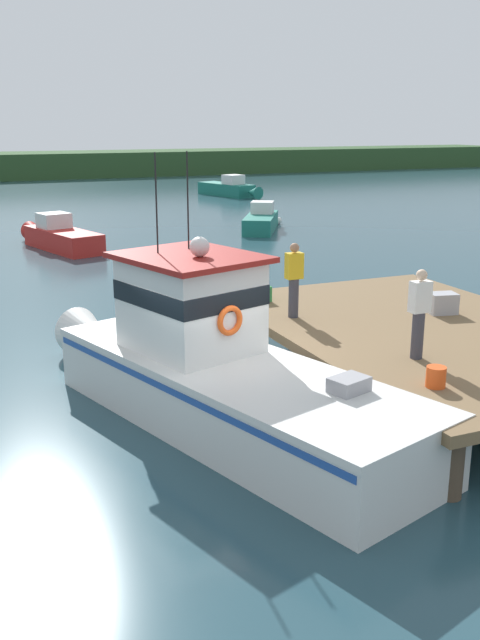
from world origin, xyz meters
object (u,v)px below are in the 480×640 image
deckhand_by_the_boat (294,279)px  moored_boat_mid_harbor (59,237)px  bait_bucket (436,377)px  mooring_buoy_spare_mooring (278,220)px  moored_boat_near_channel (230,189)px  main_fishing_boat (213,367)px  crate_stack_near_edge (257,293)px  crate_single_by_cleat (442,303)px  deckhand_further_back (419,312)px  moored_boat_far_right (262,220)px

deckhand_by_the_boat → moored_boat_mid_harbor: (-2.14, 17.91, -1.54)m
bait_bucket → mooring_buoy_spare_mooring: bearing=69.1°
moored_boat_near_channel → mooring_buoy_spare_mooring: 15.10m
bait_bucket → moored_boat_near_channel: bearing=72.1°
main_fishing_boat → bait_bucket: size_ratio=29.11×
main_fishing_boat → crate_stack_near_edge: bearing=54.8°
moored_boat_mid_harbor → crate_stack_near_edge: bearing=-82.9°
crate_stack_near_edge → crate_single_by_cleat: bearing=-38.7°
bait_bucket → moored_boat_near_channel: 42.59m
deckhand_by_the_boat → mooring_buoy_spare_mooring: bearing=64.7°
moored_boat_near_channel → crate_single_by_cleat: bearing=-105.2°
main_fishing_boat → mooring_buoy_spare_mooring: (12.60, 22.99, -0.82)m
deckhand_by_the_boat → moored_boat_mid_harbor: size_ratio=0.27×
main_fishing_boat → moored_boat_mid_harbor: 19.81m
moored_boat_near_channel → crate_stack_near_edge: bearing=-111.3°
moored_boat_mid_harbor → mooring_buoy_spare_mooring: 12.55m
moored_boat_mid_harbor → bait_bucket: bearing=-84.2°
deckhand_further_back → mooring_buoy_spare_mooring: 26.22m
main_fishing_boat → moored_boat_mid_harbor: size_ratio=1.65×
mooring_buoy_spare_mooring → deckhand_by_the_boat: bearing=-115.3°
crate_stack_near_edge → deckhand_by_the_boat: 1.78m
crate_stack_near_edge → moored_boat_mid_harbor: (-2.02, 16.27, -0.87)m
crate_single_by_cleat → moored_boat_mid_harbor: (-5.33, 18.93, -0.92)m
moored_boat_near_channel → mooring_buoy_spare_mooring: bearing=-102.3°
crate_single_by_cleat → deckhand_by_the_boat: (-3.19, 1.02, 0.63)m
main_fishing_boat → crate_single_by_cleat: main_fishing_boat is taller
crate_single_by_cleat → deckhand_further_back: size_ratio=0.37×
crate_stack_near_edge → moored_boat_near_channel: 36.73m
main_fishing_boat → deckhand_further_back: (3.37, -1.48, 1.05)m
bait_bucket → mooring_buoy_spare_mooring: (9.83, 25.79, -1.19)m
moored_boat_far_right → mooring_buoy_spare_mooring: bearing=42.5°
crate_single_by_cleat → deckhand_further_back: bearing=-136.0°
crate_stack_near_edge → moored_boat_mid_harbor: 16.42m
crate_single_by_cleat → crate_stack_near_edge: bearing=141.3°
deckhand_further_back → moored_boat_far_right: deckhand_further_back is taller
crate_single_by_cleat → mooring_buoy_spare_mooring: 23.18m
main_fishing_boat → mooring_buoy_spare_mooring: size_ratio=27.03×
crate_single_by_cleat → bait_bucket: 4.76m
moored_boat_far_right → mooring_buoy_spare_mooring: (1.72, 1.58, -0.29)m
moored_boat_near_channel → bait_bucket: bearing=-107.9°
moored_boat_mid_harbor → moored_boat_near_channel: bearing=49.4°
moored_boat_near_channel → moored_boat_far_right: moored_boat_near_channel is taller
crate_single_by_cleat → moored_boat_far_right: bearing=76.1°
crate_stack_near_edge → bait_bucket: 6.33m
moored_boat_far_right → moored_boat_near_channel: bearing=73.1°
crate_single_by_cleat → moored_boat_far_right: crate_single_by_cleat is taller
main_fishing_boat → crate_single_by_cleat: bearing=8.5°
crate_stack_near_edge → deckhand_by_the_boat: size_ratio=0.37×
moored_boat_far_right → crate_stack_near_edge: bearing=-115.2°
deckhand_further_back → moored_boat_mid_harbor: size_ratio=0.27×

